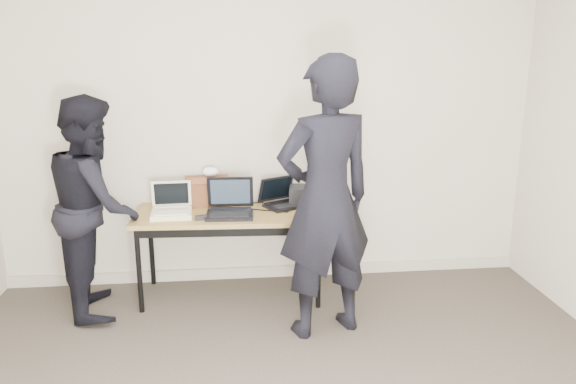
{
  "coord_description": "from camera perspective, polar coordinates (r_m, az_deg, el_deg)",
  "views": [
    {
      "loc": [
        -0.33,
        -2.42,
        2.03
      ],
      "look_at": [
        0.1,
        1.6,
        0.95
      ],
      "focal_mm": 35.0,
      "sensor_mm": 36.0,
      "label": 1
    }
  ],
  "objects": [
    {
      "name": "laptop_beige",
      "position": [
        4.49,
        -11.75,
        -1.67
      ],
      "size": [
        0.33,
        0.32,
        0.25
      ],
      "rotation": [
        0.0,
        0.0,
        0.05
      ],
      "color": "beige",
      "rests_on": "desk"
    },
    {
      "name": "laptop_right",
      "position": [
        4.65,
        -0.6,
        -0.76
      ],
      "size": [
        0.42,
        0.42,
        0.23
      ],
      "rotation": [
        0.0,
        0.0,
        0.49
      ],
      "color": "black",
      "rests_on": "desk"
    },
    {
      "name": "leather_satchel",
      "position": [
        4.69,
        -8.19,
        0.17
      ],
      "size": [
        0.38,
        0.21,
        0.25
      ],
      "rotation": [
        0.0,
        0.0,
        0.1
      ],
      "color": "#5B2F18",
      "rests_on": "desk"
    },
    {
      "name": "person_observer",
      "position": [
        4.5,
        -19.04,
        -1.31
      ],
      "size": [
        0.78,
        0.92,
        1.67
      ],
      "primitive_type": "imported",
      "rotation": [
        0.0,
        0.0,
        1.77
      ],
      "color": "black",
      "rests_on": "ground"
    },
    {
      "name": "equipment_box",
      "position": [
        4.71,
        1.72,
        -0.31
      ],
      "size": [
        0.28,
        0.25,
        0.15
      ],
      "primitive_type": "cube",
      "rotation": [
        0.0,
        0.0,
        -0.15
      ],
      "color": "black",
      "rests_on": "desk"
    },
    {
      "name": "desk",
      "position": [
        4.52,
        -5.92,
        -2.79
      ],
      "size": [
        1.53,
        0.72,
        0.72
      ],
      "rotation": [
        0.0,
        0.0,
        -0.05
      ],
      "color": "olive",
      "rests_on": "ground"
    },
    {
      "name": "laptop_center",
      "position": [
        4.44,
        -5.92,
        -1.45
      ],
      "size": [
        0.38,
        0.37,
        0.28
      ],
      "rotation": [
        0.0,
        0.0,
        -0.06
      ],
      "color": "black",
      "rests_on": "desk"
    },
    {
      "name": "baseboard",
      "position": [
        5.07,
        -1.89,
        -8.06
      ],
      "size": [
        4.5,
        0.03,
        0.1
      ],
      "primitive_type": "cube",
      "color": "#ADA290",
      "rests_on": "ground"
    },
    {
      "name": "room",
      "position": [
        2.54,
        1.58,
        -0.63
      ],
      "size": [
        4.6,
        4.6,
        2.8
      ],
      "color": "#3C352D",
      "rests_on": "ground"
    },
    {
      "name": "cables",
      "position": [
        4.53,
        -4.69,
        -1.89
      ],
      "size": [
        1.15,
        0.44,
        0.01
      ],
      "rotation": [
        0.0,
        0.0,
        0.07
      ],
      "color": "black",
      "rests_on": "desk"
    },
    {
      "name": "tissue",
      "position": [
        4.65,
        -7.89,
        2.05
      ],
      "size": [
        0.14,
        0.11,
        0.08
      ],
      "primitive_type": "ellipsoid",
      "rotation": [
        0.0,
        0.0,
        -0.07
      ],
      "color": "white",
      "rests_on": "leather_satchel"
    },
    {
      "name": "person_typist",
      "position": [
        3.86,
        3.81,
        -0.81
      ],
      "size": [
        0.83,
        0.67,
        1.97
      ],
      "primitive_type": "imported",
      "rotation": [
        0.0,
        0.0,
        3.45
      ],
      "color": "black",
      "rests_on": "ground"
    },
    {
      "name": "power_brick",
      "position": [
        4.34,
        -8.84,
        -2.6
      ],
      "size": [
        0.09,
        0.06,
        0.03
      ],
      "primitive_type": "cube",
      "rotation": [
        0.0,
        0.0,
        0.15
      ],
      "color": "black",
      "rests_on": "desk"
    }
  ]
}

